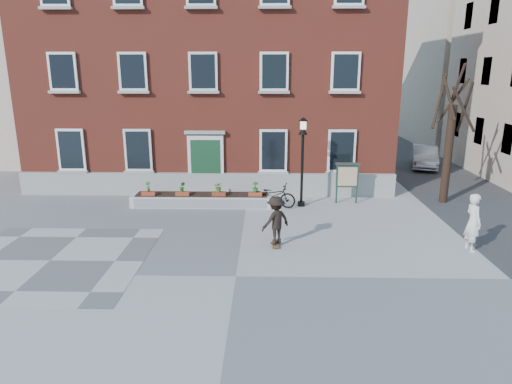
{
  "coord_description": "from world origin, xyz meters",
  "views": [
    {
      "loc": [
        0.88,
        -12.29,
        5.89
      ],
      "look_at": [
        0.5,
        4.0,
        1.5
      ],
      "focal_mm": 32.0,
      "sensor_mm": 36.0,
      "label": 1
    }
  ],
  "objects_px": {
    "parked_car": "(425,157)",
    "bystander": "(473,222)",
    "bicycle": "(273,195)",
    "skateboarder": "(276,220)",
    "lamp_post": "(303,150)",
    "notice_board": "(347,176)"
  },
  "relations": [
    {
      "from": "bystander",
      "to": "notice_board",
      "type": "relative_size",
      "value": 1.05
    },
    {
      "from": "bicycle",
      "to": "lamp_post",
      "type": "relative_size",
      "value": 0.52
    },
    {
      "from": "bicycle",
      "to": "skateboarder",
      "type": "xyz_separation_m",
      "value": [
        0.04,
        -4.58,
        0.38
      ]
    },
    {
      "from": "notice_board",
      "to": "parked_car",
      "type": "bearing_deg",
      "value": 52.4
    },
    {
      "from": "notice_board",
      "to": "skateboarder",
      "type": "bearing_deg",
      "value": -122.16
    },
    {
      "from": "bystander",
      "to": "skateboarder",
      "type": "xyz_separation_m",
      "value": [
        -6.54,
        0.26,
        -0.07
      ]
    },
    {
      "from": "parked_car",
      "to": "bystander",
      "type": "relative_size",
      "value": 2.08
    },
    {
      "from": "bicycle",
      "to": "notice_board",
      "type": "distance_m",
      "value": 3.49
    },
    {
      "from": "parked_car",
      "to": "bystander",
      "type": "xyz_separation_m",
      "value": [
        -2.93,
        -13.53,
        0.31
      ]
    },
    {
      "from": "parked_car",
      "to": "lamp_post",
      "type": "bearing_deg",
      "value": -118.45
    },
    {
      "from": "parked_car",
      "to": "skateboarder",
      "type": "relative_size",
      "value": 2.33
    },
    {
      "from": "lamp_post",
      "to": "bicycle",
      "type": "bearing_deg",
      "value": -171.96
    },
    {
      "from": "bystander",
      "to": "lamp_post",
      "type": "distance_m",
      "value": 7.48
    },
    {
      "from": "parked_car",
      "to": "skateboarder",
      "type": "xyz_separation_m",
      "value": [
        -9.47,
        -13.26,
        0.24
      ]
    },
    {
      "from": "bicycle",
      "to": "skateboarder",
      "type": "bearing_deg",
      "value": -164.74
    },
    {
      "from": "skateboarder",
      "to": "bicycle",
      "type": "bearing_deg",
      "value": 90.48
    },
    {
      "from": "bicycle",
      "to": "notice_board",
      "type": "height_order",
      "value": "notice_board"
    },
    {
      "from": "bicycle",
      "to": "lamp_post",
      "type": "distance_m",
      "value": 2.38
    },
    {
      "from": "notice_board",
      "to": "skateboarder",
      "type": "relative_size",
      "value": 1.06
    },
    {
      "from": "bicycle",
      "to": "parked_car",
      "type": "relative_size",
      "value": 0.5
    },
    {
      "from": "lamp_post",
      "to": "skateboarder",
      "type": "height_order",
      "value": "lamp_post"
    },
    {
      "from": "bystander",
      "to": "lamp_post",
      "type": "relative_size",
      "value": 0.5
    }
  ]
}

